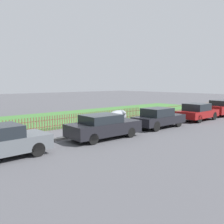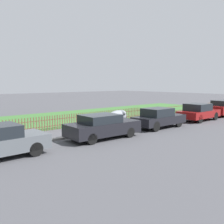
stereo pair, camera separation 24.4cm
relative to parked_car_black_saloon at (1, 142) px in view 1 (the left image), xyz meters
The scene contains 10 objects.
ground_plane 5.84m from the parked_car_black_saloon, 12.62° to the left, with size 120.00×120.00×0.00m, color #4C4C51.
kerb_stone 5.86m from the parked_car_black_saloon, 13.58° to the left, with size 43.57×0.20×0.12m, color gray.
grass_strip 10.46m from the parked_car_black_saloon, 57.17° to the left, with size 43.57×9.08×0.01m, color #3D7033.
park_fence 7.08m from the parked_car_black_saloon, 36.88° to the left, with size 43.57×0.05×0.97m.
parked_car_black_saloon is the anchor object (origin of this frame).
parked_car_navy_estate 5.56m from the parked_car_black_saloon, ahead, with size 4.32×1.89×1.37m.
parked_car_red_compact 10.59m from the parked_car_black_saloon, ahead, with size 4.09×1.66×1.39m.
parked_car_white_van 15.75m from the parked_car_black_saloon, ahead, with size 4.06×1.87×1.42m.
parked_car_grey_coupe 20.50m from the parked_car_black_saloon, ahead, with size 4.25×1.99×1.47m.
covered_motorcycle 9.25m from the parked_car_black_saloon, 15.57° to the left, with size 1.92×0.86×1.16m.
Camera 1 is at (-8.91, -11.82, 3.13)m, focal length 40.00 mm.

